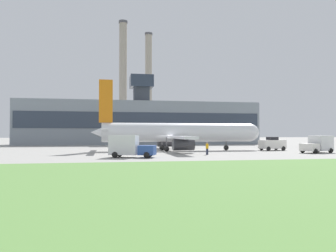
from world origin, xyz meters
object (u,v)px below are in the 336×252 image
object	(u,v)px
ground_crew_person	(207,148)
baggage_truck	(129,147)
fuel_truck	(318,144)
airplane	(176,133)
pushback_tug	(272,144)

from	to	relation	value
ground_crew_person	baggage_truck	bearing A→B (deg)	-162.93
baggage_truck	fuel_truck	world-z (taller)	baggage_truck
airplane	pushback_tug	world-z (taller)	airplane
pushback_tug	ground_crew_person	size ratio (longest dim) A/B	2.69
airplane	pushback_tug	distance (m)	15.87
airplane	fuel_truck	bearing A→B (deg)	-26.26
pushback_tug	fuel_truck	size ratio (longest dim) A/B	0.82
fuel_truck	ground_crew_person	world-z (taller)	fuel_truck
baggage_truck	ground_crew_person	distance (m)	10.76
airplane	baggage_truck	bearing A→B (deg)	-121.79
fuel_truck	airplane	bearing A→B (deg)	153.74
baggage_truck	ground_crew_person	world-z (taller)	baggage_truck
pushback_tug	airplane	bearing A→B (deg)	173.54
pushback_tug	ground_crew_person	world-z (taller)	pushback_tug
airplane	fuel_truck	world-z (taller)	airplane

